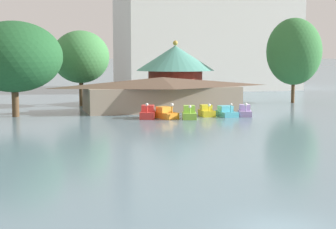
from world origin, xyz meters
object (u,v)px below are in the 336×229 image
object	(u,v)px
pedal_boat_orange	(166,114)
pedal_boat_yellow	(207,112)
shoreline_tree_tall_left	(14,57)
shoreline_tree_mid	(81,57)
pedal_boat_cyan	(226,112)
pedal_boat_red	(148,113)
shoreline_tree_right	(294,52)
boathouse	(162,93)
pedal_boat_lavender	(245,111)
green_roof_pavilion	(175,69)
background_building_block	(206,26)
pedal_boat_lime	(189,114)

from	to	relation	value
pedal_boat_orange	pedal_boat_yellow	world-z (taller)	pedal_boat_orange
shoreline_tree_tall_left	shoreline_tree_mid	world-z (taller)	shoreline_tree_tall_left
pedal_boat_orange	pedal_boat_cyan	bearing A→B (deg)	70.84
pedal_boat_red	shoreline_tree_right	size ratio (longest dim) A/B	0.25
boathouse	shoreline_tree_mid	xyz separation A→B (m)	(-8.87, 8.68, 4.44)
pedal_boat_orange	pedal_boat_cyan	world-z (taller)	pedal_boat_orange
pedal_boat_cyan	shoreline_tree_mid	size ratio (longest dim) A/B	0.29
pedal_boat_lavender	pedal_boat_orange	bearing A→B (deg)	-74.02
pedal_boat_yellow	shoreline_tree_tall_left	xyz separation A→B (m)	(-20.75, 5.41, 6.18)
shoreline_tree_tall_left	green_roof_pavilion	bearing A→B (deg)	24.07
pedal_boat_yellow	pedal_boat_lavender	distance (m)	4.33
pedal_boat_cyan	pedal_boat_lavender	distance (m)	2.13
green_roof_pavilion	shoreline_tree_tall_left	bearing A→B (deg)	-155.93
shoreline_tree_right	background_building_block	bearing A→B (deg)	92.87
pedal_boat_red	shoreline_tree_mid	world-z (taller)	shoreline_tree_mid
boathouse	shoreline_tree_right	size ratio (longest dim) A/B	1.67
shoreline_tree_tall_left	boathouse	bearing A→B (deg)	5.06
shoreline_tree_tall_left	shoreline_tree_mid	size ratio (longest dim) A/B	1.06
shoreline_tree_tall_left	shoreline_tree_right	xyz separation A→B (m)	(38.46, 6.24, 0.69)
pedal_boat_yellow	green_roof_pavilion	world-z (taller)	green_roof_pavilion
pedal_boat_lavender	green_roof_pavilion	size ratio (longest dim) A/B	0.24
boathouse	pedal_boat_cyan	bearing A→B (deg)	-55.70
pedal_boat_orange	pedal_boat_yellow	distance (m)	5.13
pedal_boat_cyan	pedal_boat_lavender	size ratio (longest dim) A/B	1.10
pedal_boat_cyan	shoreline_tree_tall_left	world-z (taller)	shoreline_tree_tall_left
pedal_boat_cyan	green_roof_pavilion	size ratio (longest dim) A/B	0.26
pedal_boat_red	shoreline_tree_mid	bearing A→B (deg)	-143.60
pedal_boat_lime	shoreline_tree_tall_left	bearing A→B (deg)	-96.75
pedal_boat_red	green_roof_pavilion	world-z (taller)	green_roof_pavilion
pedal_boat_red	pedal_boat_lime	world-z (taller)	pedal_boat_red
shoreline_tree_right	pedal_boat_orange	bearing A→B (deg)	-151.40
pedal_boat_yellow	shoreline_tree_mid	size ratio (longest dim) A/B	0.25
pedal_boat_lime	boathouse	bearing A→B (deg)	-160.93
pedal_boat_red	pedal_boat_yellow	xyz separation A→B (m)	(6.93, 0.19, -0.06)
pedal_boat_yellow	boathouse	world-z (taller)	boathouse
pedal_boat_lime	background_building_block	size ratio (longest dim) A/B	0.07
shoreline_tree_right	boathouse	bearing A→B (deg)	-167.40
background_building_block	pedal_boat_lime	bearing A→B (deg)	-112.72
pedal_boat_red	pedal_boat_lime	xyz separation A→B (m)	(4.18, -1.81, -0.00)
pedal_boat_lime	green_roof_pavilion	bearing A→B (deg)	-176.71
pedal_boat_lavender	green_roof_pavilion	distance (m)	17.24
pedal_boat_red	boathouse	bearing A→B (deg)	171.09
shoreline_tree_right	pedal_boat_lime	bearing A→B (deg)	-146.29
pedal_boat_orange	green_roof_pavilion	world-z (taller)	green_roof_pavilion
pedal_boat_yellow	shoreline_tree_mid	xyz separation A→B (m)	(-12.16, 15.63, 6.11)
pedal_boat_red	shoreline_tree_mid	xyz separation A→B (m)	(-5.23, 15.82, 6.05)
pedal_boat_yellow	shoreline_tree_right	distance (m)	22.28
shoreline_tree_tall_left	shoreline_tree_right	distance (m)	38.97
boathouse	shoreline_tree_tall_left	xyz separation A→B (m)	(-17.47, -1.55, 4.51)
pedal_boat_orange	pedal_boat_lavender	xyz separation A→B (m)	(9.21, -0.49, 0.01)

